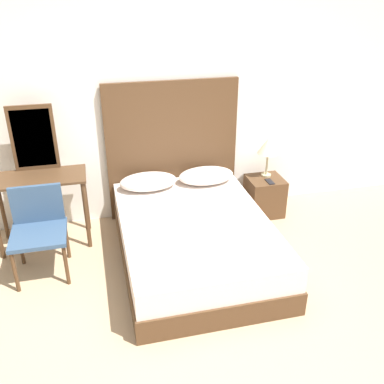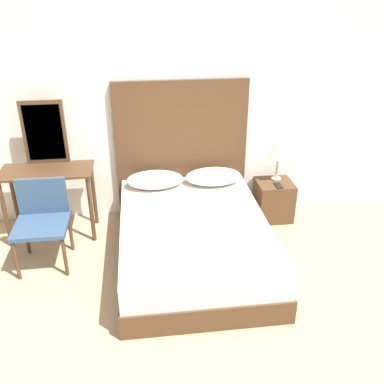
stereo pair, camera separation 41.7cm
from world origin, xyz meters
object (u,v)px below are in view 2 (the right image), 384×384
at_px(bed, 193,240).
at_px(nightstand, 273,200).
at_px(phone_on_bed, 217,212).
at_px(phone_on_nightstand, 278,186).
at_px(chair, 42,217).
at_px(table_lamp, 279,150).
at_px(vanity_desk, 48,183).

relative_size(bed, nightstand, 4.39).
relative_size(phone_on_bed, phone_on_nightstand, 1.09).
xyz_separation_m(nightstand, chair, (-2.54, -0.53, 0.26)).
bearing_deg(chair, phone_on_bed, -3.65).
bearing_deg(phone_on_bed, phone_on_nightstand, 33.68).
xyz_separation_m(bed, phone_on_bed, (0.25, 0.10, 0.25)).
xyz_separation_m(phone_on_bed, table_lamp, (0.84, 0.72, 0.36)).
bearing_deg(phone_on_nightstand, vanity_desk, 178.95).
xyz_separation_m(phone_on_nightstand, chair, (-2.55, -0.44, 0.03)).
bearing_deg(phone_on_bed, vanity_desk, 161.13).
relative_size(phone_on_nightstand, vanity_desk, 0.16).
bearing_deg(bed, table_lamp, 36.99).
bearing_deg(table_lamp, bed, -143.01).
distance_m(phone_on_bed, table_lamp, 1.17).
distance_m(bed, chair, 1.52).
xyz_separation_m(bed, table_lamp, (1.10, 0.83, 0.60)).
height_order(vanity_desk, chair, chair).
xyz_separation_m(vanity_desk, chair, (-0.00, -0.48, -0.14)).
bearing_deg(vanity_desk, nightstand, 1.18).
xyz_separation_m(bed, chair, (-1.48, 0.21, 0.26)).
bearing_deg(table_lamp, phone_on_bed, -139.40).
bearing_deg(phone_on_bed, chair, 176.35).
height_order(bed, vanity_desk, vanity_desk).
distance_m(nightstand, chair, 2.61).
distance_m(nightstand, table_lamp, 0.61).
xyz_separation_m(phone_on_bed, chair, (-1.73, 0.11, 0.01)).
bearing_deg(phone_on_nightstand, bed, -148.82).
bearing_deg(phone_on_bed, table_lamp, 40.60).
relative_size(nightstand, phone_on_nightstand, 3.10).
relative_size(bed, phone_on_bed, 12.46).
height_order(table_lamp, phone_on_nightstand, table_lamp).
bearing_deg(nightstand, phone_on_bed, -141.51).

